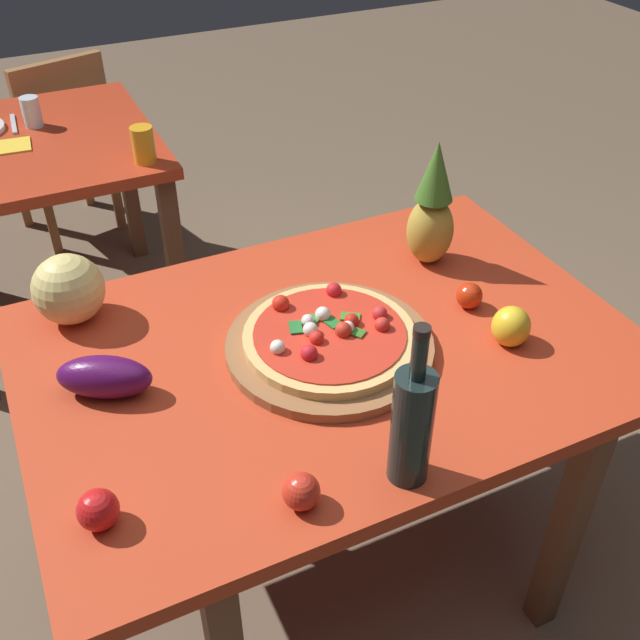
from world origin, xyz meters
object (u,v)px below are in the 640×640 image
Objects in this scene: drinking_glass_water at (31,112)px; knife_utensil at (14,124)px; display_table at (330,373)px; melon at (68,289)px; background_table at (39,172)px; tomato_beside_pepper at (469,296)px; pizza_board at (330,346)px; wine_bottle at (412,424)px; pineapple_left at (432,210)px; drinking_glass_juice at (143,145)px; pizza at (329,335)px; bell_pepper at (511,326)px; tomato_at_corner at (98,510)px; eggplant at (104,377)px; napkin_folded at (9,146)px; tomato_near_board at (301,491)px; dining_chair at (61,138)px.

knife_utensil is (-0.07, 0.04, -0.05)m from drinking_glass_water.
melon is at bearing 145.11° from display_table.
tomato_beside_pepper reaches higher than background_table.
display_table is 2.94× the size of pizza_board.
wine_bottle reaches higher than pineapple_left.
drinking_glass_juice is (0.37, 0.76, -0.02)m from melon.
pizza is 0.41m from bell_pepper.
tomato_beside_pepper is 0.86× the size of tomato_at_corner.
eggplant is at bearing -91.59° from background_table.
pizza is 0.62m from tomato_at_corner.
eggplant is (-0.04, -1.40, 0.17)m from background_table.
pineapple_left is at bearing -60.16° from drinking_glass_juice.
background_table is 1.92m from wine_bottle.
bell_pepper reaches higher than napkin_folded.
drinking_glass_juice is 1.12× the size of drinking_glass_water.
pizza_board is at bearing -70.23° from napkin_folded.
wine_bottle reaches higher than background_table.
pizza is 1.15× the size of pineapple_left.
background_table is 0.50m from drinking_glass_juice.
pineapple_left is (0.42, 0.61, 0.02)m from wine_bottle.
drinking_glass_juice is at bearing -57.99° from drinking_glass_water.
tomato_beside_pepper is at bearing -63.59° from drinking_glass_water.
pizza is 5.61× the size of tomato_near_board.
tomato_at_corner is (-0.12, -1.72, 0.16)m from background_table.
melon is (-0.05, -1.11, 0.20)m from background_table.
melon is at bearing -86.96° from knife_utensil.
pineapple_left is 1.86× the size of knife_utensil.
drinking_glass_juice reaches higher than pizza.
tomato_at_corner is (-0.94, -0.11, -0.01)m from bell_pepper.
drinking_glass_juice reaches higher than tomato_at_corner.
tomato_beside_pepper is (0.40, 0.39, -0.10)m from wine_bottle.
tomato_beside_pepper is (0.38, 0.01, 0.02)m from pizza_board.
knife_utensil is at bearing 125.23° from drinking_glass_juice.
wine_bottle is (0.26, -2.52, 0.42)m from dining_chair.
napkin_folded is at bearing -155.94° from background_table.
display_table is 9.76× the size of napkin_folded.
melon reaches higher than pizza.
tomato_near_board is at bearing 174.52° from wine_bottle.
dining_chair is at bearing 71.67° from napkin_folded.
melon is 1.08m from napkin_folded.
drinking_glass_juice is (-0.10, 1.51, -0.07)m from wine_bottle.
background_table is at bearing 96.51° from tomato_near_board.
pineapple_left is (0.84, -1.25, 0.27)m from background_table.
melon reaches higher than bell_pepper.
melon is at bearing 92.44° from eggplant.
napkin_folded is (-0.11, -0.15, -0.05)m from drinking_glass_water.
bell_pepper reaches higher than display_table.
tomato_at_corner is at bearing -104.22° from eggplant.
tomato_beside_pepper is 0.97m from tomato_at_corner.
background_table is at bearing 87.35° from melon.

